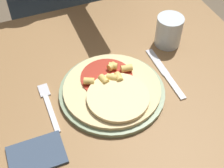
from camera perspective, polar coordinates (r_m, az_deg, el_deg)
name	(u,v)px	position (r m, az deg, el deg)	size (l,w,h in m)	color
dining_table	(105,114)	(0.99, -1.35, -5.42)	(1.02, 0.86, 0.74)	olive
plate	(112,92)	(0.88, 0.00, -1.44)	(0.30, 0.30, 0.01)	gray
pizza	(113,89)	(0.86, 0.17, -0.91)	(0.27, 0.27, 0.04)	#E0C689
fork	(48,104)	(0.88, -11.56, -3.55)	(0.03, 0.18, 0.00)	silver
knife	(166,74)	(0.95, 9.77, 1.87)	(0.02, 0.22, 0.00)	silver
drinking_glass	(169,31)	(1.02, 10.35, 9.51)	(0.08, 0.08, 0.10)	silver
napkin	(37,155)	(0.79, -13.62, -12.50)	(0.13, 0.09, 0.01)	#38475B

